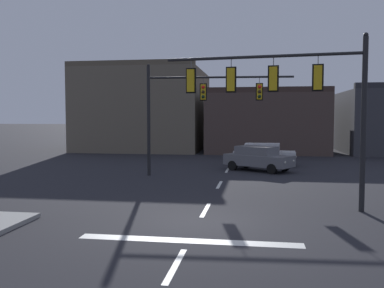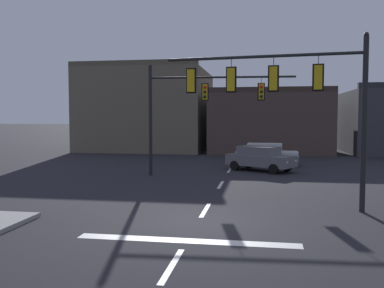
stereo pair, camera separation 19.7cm
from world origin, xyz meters
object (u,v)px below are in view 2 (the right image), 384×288
Objects in this scene: signal_mast_near_side at (290,90)px; signal_mast_far_side at (193,102)px; car_lot_middle at (266,154)px; car_lot_nearside at (260,158)px.

signal_mast_near_side is 9.55m from signal_mast_far_side.
car_lot_middle is (4.38, 6.14, -3.57)m from signal_mast_far_side.
car_lot_nearside is (-1.10, 11.12, -3.67)m from signal_mast_near_side.
car_lot_middle is at bearing 92.72° from signal_mast_near_side.
signal_mast_far_side reaches higher than car_lot_nearside.
car_lot_middle is at bearing 82.24° from car_lot_nearside.
car_lot_nearside is (3.95, 3.01, -3.57)m from signal_mast_far_side.
signal_mast_near_side reaches higher than car_lot_nearside.
signal_mast_far_side is 6.12m from car_lot_nearside.
car_lot_nearside is at bearing -97.76° from car_lot_middle.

